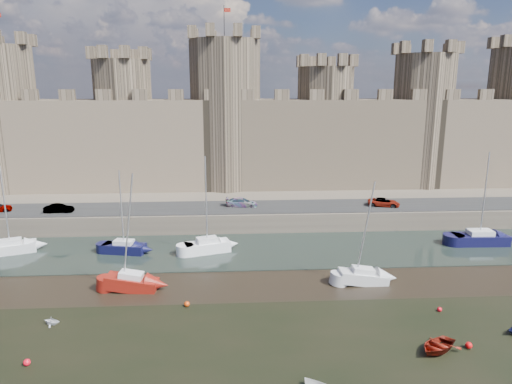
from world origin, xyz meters
TOP-DOWN VIEW (x-y plane):
  - ground at (0.00, 0.00)m, footprint 160.00×160.00m
  - water_channel at (0.00, 24.00)m, footprint 160.00×12.00m
  - quay at (0.00, 60.00)m, footprint 160.00×60.00m
  - road at (0.00, 34.00)m, footprint 160.00×7.00m
  - castle at (-0.64, 48.00)m, footprint 108.50×11.00m
  - car_1 at (-19.60, 32.64)m, footprint 3.66×1.42m
  - car_2 at (4.12, 34.39)m, footprint 4.43×2.21m
  - car_3 at (23.47, 33.36)m, footprint 4.65×3.11m
  - sailboat_0 at (-22.37, 24.67)m, footprint 5.74×3.83m
  - sailboat_1 at (-9.50, 23.96)m, footprint 5.04×2.79m
  - sailboat_2 at (-0.09, 23.62)m, footprint 5.47×3.42m
  - sailboat_3 at (32.30, 24.48)m, footprint 6.40×2.64m
  - sailboat_4 at (-6.65, 14.27)m, footprint 4.87×2.21m
  - sailboat_5 at (15.25, 14.48)m, footprint 4.69×1.89m
  - dinghy_3 at (-11.67, 8.12)m, footprint 1.40×1.25m
  - dinghy_4 at (17.27, 2.75)m, footprint 4.23×4.06m
  - buoy_0 at (-11.32, 2.67)m, footprint 0.48×0.48m
  - buoy_1 at (-1.24, 10.62)m, footprint 0.48×0.48m
  - buoy_3 at (20.09, 8.51)m, footprint 0.39×0.39m
  - buoy_5 at (19.69, 2.96)m, footprint 0.50×0.50m

SIDE VIEW (x-z plane):
  - ground at x=0.00m, z-range 0.00..0.00m
  - water_channel at x=0.00m, z-range 0.00..0.08m
  - buoy_3 at x=20.09m, z-range 0.00..0.39m
  - buoy_0 at x=-11.32m, z-range 0.00..0.48m
  - buoy_1 at x=-1.24m, z-range 0.00..0.48m
  - buoy_5 at x=19.69m, z-range 0.00..0.50m
  - dinghy_3 at x=-11.67m, z-range 0.00..0.67m
  - dinghy_4 at x=17.27m, z-range 0.00..0.71m
  - sailboat_5 at x=15.25m, z-range -4.30..5.75m
  - sailboat_1 at x=-9.50m, z-range -4.01..5.54m
  - sailboat_0 at x=-22.37m, z-range -4.22..5.79m
  - sailboat_4 at x=-6.65m, z-range -4.74..6.33m
  - sailboat_3 at x=32.30m, z-range -4.71..6.39m
  - sailboat_2 at x=-0.09m, z-range -4.65..6.37m
  - quay at x=0.00m, z-range 0.00..2.50m
  - road at x=0.00m, z-range 2.50..2.60m
  - car_3 at x=23.47m, z-range 2.50..3.68m
  - car_1 at x=-19.60m, z-range 2.50..3.69m
  - car_2 at x=4.12m, z-range 2.50..3.74m
  - castle at x=-0.64m, z-range -2.83..26.17m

